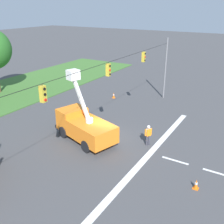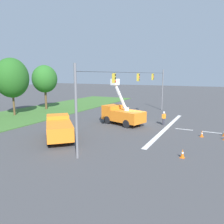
{
  "view_description": "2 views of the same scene",
  "coord_description": "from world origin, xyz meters",
  "px_view_note": "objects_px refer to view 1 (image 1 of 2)",
  "views": [
    {
      "loc": [
        -16.52,
        -10.52,
        10.61
      ],
      "look_at": [
        2.36,
        0.95,
        1.58
      ],
      "focal_mm": 42.0,
      "sensor_mm": 36.0,
      "label": 1
    },
    {
      "loc": [
        -26.09,
        -9.62,
        6.4
      ],
      "look_at": [
        -2.33,
        2.4,
        1.78
      ],
      "focal_mm": 35.0,
      "sensor_mm": 36.0,
      "label": 2
    }
  ],
  "objects_px": {
    "road_worker": "(148,134)",
    "traffic_cone_foreground_right": "(114,95)",
    "traffic_cone_mid_right": "(196,184)",
    "utility_truck_bucket_lift": "(84,125)"
  },
  "relations": [
    {
      "from": "traffic_cone_foreground_right",
      "to": "traffic_cone_mid_right",
      "type": "height_order",
      "value": "traffic_cone_foreground_right"
    },
    {
      "from": "utility_truck_bucket_lift",
      "to": "traffic_cone_foreground_right",
      "type": "relative_size",
      "value": 8.73
    },
    {
      "from": "utility_truck_bucket_lift",
      "to": "road_worker",
      "type": "xyz_separation_m",
      "value": [
        1.94,
        -4.97,
        -0.36
      ]
    },
    {
      "from": "utility_truck_bucket_lift",
      "to": "road_worker",
      "type": "distance_m",
      "value": 5.34
    },
    {
      "from": "road_worker",
      "to": "traffic_cone_mid_right",
      "type": "distance_m",
      "value": 6.02
    },
    {
      "from": "utility_truck_bucket_lift",
      "to": "traffic_cone_mid_right",
      "type": "xyz_separation_m",
      "value": [
        -1.58,
        -9.8,
        -1.03
      ]
    },
    {
      "from": "road_worker",
      "to": "traffic_cone_mid_right",
      "type": "xyz_separation_m",
      "value": [
        -3.52,
        -4.83,
        -0.67
      ]
    },
    {
      "from": "traffic_cone_mid_right",
      "to": "utility_truck_bucket_lift",
      "type": "bearing_deg",
      "value": 80.84
    },
    {
      "from": "road_worker",
      "to": "traffic_cone_foreground_right",
      "type": "xyz_separation_m",
      "value": [
        8.62,
        8.42,
        -0.65
      ]
    },
    {
      "from": "utility_truck_bucket_lift",
      "to": "traffic_cone_foreground_right",
      "type": "xyz_separation_m",
      "value": [
        10.56,
        3.45,
        -1.01
      ]
    }
  ]
}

